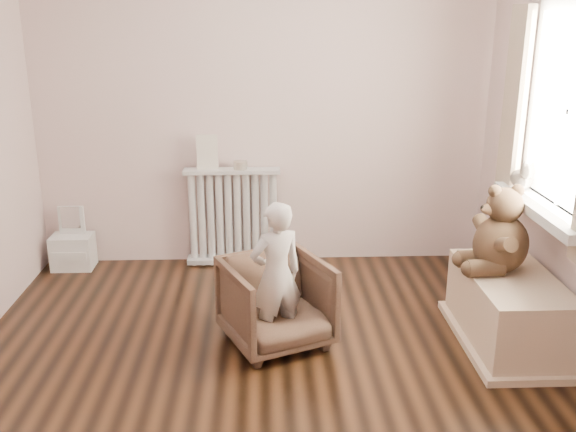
{
  "coord_description": "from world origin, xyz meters",
  "views": [
    {
      "loc": [
        0.0,
        -3.28,
        1.98
      ],
      "look_at": [
        0.15,
        0.45,
        0.8
      ],
      "focal_mm": 40.0,
      "sensor_mm": 36.0,
      "label": 1
    }
  ],
  "objects_px": {
    "plush_cat": "(522,174)",
    "armchair": "(276,303)",
    "toy_bench": "(508,313)",
    "radiator": "(233,219)",
    "toy_vanity": "(71,236)",
    "child": "(276,275)",
    "teddy_bear": "(501,237)"
  },
  "relations": [
    {
      "from": "plush_cat",
      "to": "armchair",
      "type": "bearing_deg",
      "value": -144.99
    },
    {
      "from": "armchair",
      "to": "toy_bench",
      "type": "xyz_separation_m",
      "value": [
        1.45,
        -0.05,
        -0.08
      ]
    },
    {
      "from": "radiator",
      "to": "toy_vanity",
      "type": "xyz_separation_m",
      "value": [
        -1.3,
        -0.03,
        -0.11
      ]
    },
    {
      "from": "toy_bench",
      "to": "toy_vanity",
      "type": "bearing_deg",
      "value": 156.04
    },
    {
      "from": "armchair",
      "to": "child",
      "type": "xyz_separation_m",
      "value": [
        -0.0,
        -0.05,
        0.2
      ]
    },
    {
      "from": "armchair",
      "to": "teddy_bear",
      "type": "distance_m",
      "value": 1.45
    },
    {
      "from": "toy_vanity",
      "to": "child",
      "type": "xyz_separation_m",
      "value": [
        1.62,
        -1.37,
        0.2
      ]
    },
    {
      "from": "armchair",
      "to": "teddy_bear",
      "type": "relative_size",
      "value": 1.12
    },
    {
      "from": "toy_vanity",
      "to": "toy_bench",
      "type": "height_order",
      "value": "toy_vanity"
    },
    {
      "from": "radiator",
      "to": "toy_bench",
      "type": "xyz_separation_m",
      "value": [
        1.77,
        -1.39,
        -0.19
      ]
    },
    {
      "from": "armchair",
      "to": "toy_bench",
      "type": "bearing_deg",
      "value": -25.68
    },
    {
      "from": "armchair",
      "to": "child",
      "type": "height_order",
      "value": "child"
    },
    {
      "from": "child",
      "to": "teddy_bear",
      "type": "height_order",
      "value": "teddy_bear"
    },
    {
      "from": "armchair",
      "to": "radiator",
      "type": "bearing_deg",
      "value": 79.51
    },
    {
      "from": "radiator",
      "to": "plush_cat",
      "type": "height_order",
      "value": "plush_cat"
    },
    {
      "from": "child",
      "to": "toy_vanity",
      "type": "bearing_deg",
      "value": -63.99
    },
    {
      "from": "radiator",
      "to": "armchair",
      "type": "relative_size",
      "value": 1.33
    },
    {
      "from": "toy_bench",
      "to": "teddy_bear",
      "type": "xyz_separation_m",
      "value": [
        -0.06,
        0.1,
        0.47
      ]
    },
    {
      "from": "teddy_bear",
      "to": "child",
      "type": "bearing_deg",
      "value": -179.25
    },
    {
      "from": "plush_cat",
      "to": "radiator",
      "type": "bearing_deg",
      "value": 175.36
    },
    {
      "from": "toy_bench",
      "to": "radiator",
      "type": "bearing_deg",
      "value": 141.73
    },
    {
      "from": "toy_vanity",
      "to": "child",
      "type": "relative_size",
      "value": 0.55
    },
    {
      "from": "armchair",
      "to": "child",
      "type": "bearing_deg",
      "value": -113.85
    },
    {
      "from": "child",
      "to": "teddy_bear",
      "type": "xyz_separation_m",
      "value": [
        1.39,
        0.1,
        0.19
      ]
    },
    {
      "from": "toy_vanity",
      "to": "toy_bench",
      "type": "relative_size",
      "value": 0.53
    },
    {
      "from": "plush_cat",
      "to": "toy_vanity",
      "type": "bearing_deg",
      "value": -173.54
    },
    {
      "from": "teddy_bear",
      "to": "plush_cat",
      "type": "height_order",
      "value": "plush_cat"
    },
    {
      "from": "toy_vanity",
      "to": "teddy_bear",
      "type": "bearing_deg",
      "value": -22.85
    },
    {
      "from": "armchair",
      "to": "toy_bench",
      "type": "distance_m",
      "value": 1.45
    },
    {
      "from": "child",
      "to": "teddy_bear",
      "type": "relative_size",
      "value": 1.69
    },
    {
      "from": "child",
      "to": "plush_cat",
      "type": "height_order",
      "value": "plush_cat"
    },
    {
      "from": "radiator",
      "to": "armchair",
      "type": "xyz_separation_m",
      "value": [
        0.32,
        -1.35,
        -0.11
      ]
    }
  ]
}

